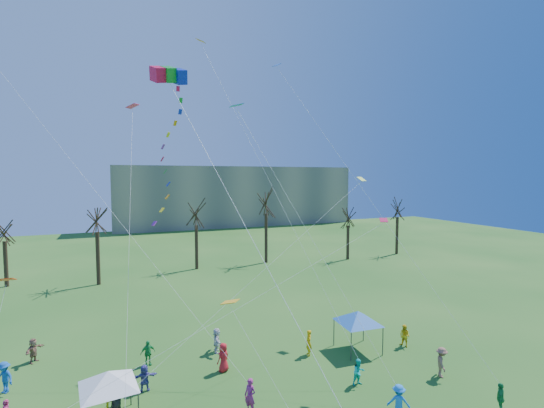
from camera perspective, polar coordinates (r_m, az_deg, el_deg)
name	(u,v)px	position (r m, az deg, el deg)	size (l,w,h in m)	color
distant_building	(236,196)	(99.44, -5.47, 1.25)	(60.00, 14.00, 15.00)	gray
bare_tree_row	(215,219)	(50.96, -8.57, -2.29)	(68.92, 8.92, 11.15)	black
big_box_kite	(174,157)	(21.63, -14.54, 6.90)	(3.67, 7.44, 20.84)	#E6103D
canopy_tent_white	(108,379)	(22.27, -23.44, -23.06)	(3.68, 3.68, 2.78)	#3F3F44
canopy_tent_blue	(358,317)	(28.79, 12.82, -16.26)	(3.82, 3.82, 2.87)	#3F3F44
festival_crowd	(200,387)	(23.46, -10.75, -25.44)	(26.56, 16.83, 1.86)	red
small_kites_aloft	(213,154)	(24.49, -8.87, 7.40)	(28.52, 18.26, 32.24)	#FF380D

